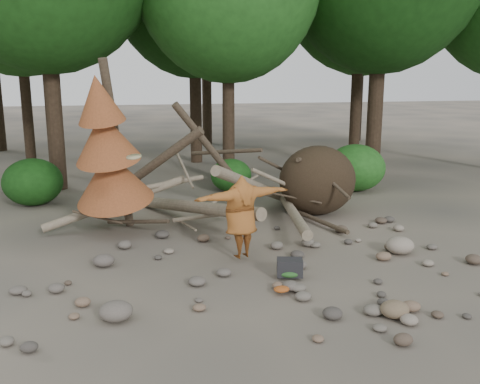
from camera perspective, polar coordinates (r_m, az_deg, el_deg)
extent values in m
plane|color=#514C44|center=(10.89, 3.15, -8.84)|extent=(120.00, 120.00, 0.00)
ellipsoid|color=#332619|center=(15.33, 8.27, 1.24)|extent=(2.20, 1.87, 1.98)
cylinder|color=gray|center=(13.99, -4.85, -1.61)|extent=(2.61, 5.11, 1.08)
cylinder|color=gray|center=(14.73, 1.82, 0.54)|extent=(3.18, 3.71, 1.90)
cylinder|color=brown|center=(14.59, -10.06, 2.24)|extent=(3.08, 1.91, 2.49)
cylinder|color=gray|center=(14.42, 5.58, -2.03)|extent=(1.13, 4.98, 0.43)
cylinder|color=brown|center=(14.92, -2.83, 4.20)|extent=(2.39, 1.03, 2.89)
cylinder|color=gray|center=(14.14, -13.08, -1.13)|extent=(3.71, 0.86, 1.20)
cylinder|color=#4C3F30|center=(13.76, -10.93, -3.13)|extent=(1.52, 1.70, 0.49)
cylinder|color=gray|center=(14.80, -0.62, 0.21)|extent=(1.57, 0.85, 0.69)
cylinder|color=#4C3F30|center=(15.60, 4.76, 2.31)|extent=(1.92, 1.25, 1.10)
cylinder|color=gray|center=(14.26, -5.99, 2.53)|extent=(0.37, 1.42, 0.85)
cylinder|color=#4C3F30|center=(14.39, 8.20, -2.95)|extent=(0.79, 2.54, 0.12)
cylinder|color=gray|center=(13.47, -3.65, -2.60)|extent=(1.78, 1.11, 0.29)
cylinder|color=#4C3F30|center=(13.67, -12.98, 4.82)|extent=(0.67, 1.13, 4.35)
cone|color=brown|center=(13.48, -13.50, 1.66)|extent=(2.06, 2.13, 1.86)
cone|color=brown|center=(13.12, -14.20, 5.76)|extent=(1.71, 1.78, 1.65)
cone|color=brown|center=(12.87, -14.86, 9.62)|extent=(1.23, 1.30, 1.41)
cylinder|color=#38281C|center=(19.39, -19.63, 13.39)|extent=(0.56, 0.56, 8.96)
cylinder|color=#38281C|center=(19.33, -1.25, 11.40)|extent=(0.44, 0.44, 7.14)
cylinder|color=#38281C|center=(21.87, 14.52, 14.18)|extent=(0.60, 0.60, 9.45)
cylinder|color=#38281C|center=(23.55, -22.03, 11.24)|extent=(0.42, 0.42, 7.56)
cylinder|color=#38281C|center=(24.18, -4.82, 13.26)|extent=(0.52, 0.52, 8.54)
cylinder|color=#38281C|center=(25.89, 12.41, 12.51)|extent=(0.50, 0.50, 8.12)
cylinder|color=#38281C|center=(30.63, -3.60, 13.33)|extent=(0.54, 0.54, 8.75)
cylinder|color=#38281C|center=(32.78, 12.67, 12.22)|extent=(0.46, 0.46, 7.84)
ellipsoid|color=#164512|center=(17.48, -21.24, 1.00)|extent=(1.80, 1.80, 1.44)
ellipsoid|color=#1E5719|center=(18.23, -0.97, 1.81)|extent=(1.40, 1.40, 1.12)
ellipsoid|color=#266720|center=(18.73, 12.24, 2.56)|extent=(2.00, 2.00, 1.60)
imported|color=#975422|center=(11.41, 0.10, -2.64)|extent=(2.29, 1.18, 1.80)
cylinder|color=tan|center=(10.41, -11.26, 3.71)|extent=(0.36, 0.36, 0.10)
cube|color=black|center=(10.70, 5.32, -8.31)|extent=(0.57, 0.45, 0.34)
ellipsoid|color=#295B24|center=(10.69, 5.34, -8.82)|extent=(0.44, 0.36, 0.16)
ellipsoid|color=#9E4A1B|center=(9.99, 4.45, -10.56)|extent=(0.29, 0.24, 0.11)
ellipsoid|color=#665E55|center=(9.18, -13.10, -12.27)|extent=(0.55, 0.50, 0.33)
ellipsoid|color=#78634B|center=(9.42, 16.17, -11.93)|extent=(0.49, 0.44, 0.29)
ellipsoid|color=gray|center=(12.57, 16.68, -5.47)|extent=(0.64, 0.58, 0.39)
ellipsoid|color=#5D554F|center=(11.64, -14.32, -7.09)|extent=(0.45, 0.40, 0.27)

